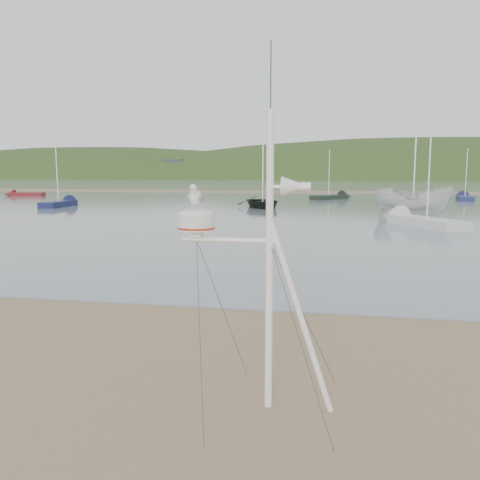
% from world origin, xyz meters
% --- Properties ---
extents(ground, '(560.00, 560.00, 0.00)m').
position_xyz_m(ground, '(0.00, 0.00, 0.00)').
color(ground, '#81664A').
rests_on(ground, ground).
extents(water, '(560.00, 256.00, 0.04)m').
position_xyz_m(water, '(0.00, 132.00, 0.02)').
color(water, slate).
rests_on(water, ground).
extents(sandbar, '(560.00, 7.00, 0.07)m').
position_xyz_m(sandbar, '(0.00, 70.00, 0.07)').
color(sandbar, '#81664A').
rests_on(sandbar, water).
extents(hill_ridge, '(620.00, 180.00, 80.00)m').
position_xyz_m(hill_ridge, '(18.52, 235.00, -19.70)').
color(hill_ridge, '#263B18').
rests_on(hill_ridge, ground).
extents(far_cottages, '(294.40, 6.30, 8.00)m').
position_xyz_m(far_cottages, '(3.00, 196.00, 4.00)').
color(far_cottages, silver).
rests_on(far_cottages, ground).
extents(mast_rig, '(2.12, 2.26, 4.78)m').
position_xyz_m(mast_rig, '(3.39, -0.70, 1.15)').
color(mast_rig, white).
rests_on(mast_rig, ground).
extents(boat_dark, '(3.61, 2.57, 4.95)m').
position_xyz_m(boat_dark, '(-1.91, 35.99, 2.52)').
color(boat_dark, black).
rests_on(boat_dark, water).
extents(boat_white, '(2.45, 2.41, 5.39)m').
position_xyz_m(boat_white, '(9.67, 30.64, 2.74)').
color(boat_white, silver).
rests_on(boat_white, water).
extents(sailboat_blue_near, '(1.62, 5.92, 5.88)m').
position_xyz_m(sailboat_blue_near, '(-19.94, 35.44, 0.30)').
color(sailboat_blue_near, '#141B48').
rests_on(sailboat_blue_near, ground).
extents(sailboat_blue_far, '(2.21, 6.16, 6.03)m').
position_xyz_m(sailboat_blue_far, '(18.07, 52.53, 0.30)').
color(sailboat_blue_far, '#141B48').
rests_on(sailboat_blue_far, ground).
extents(sailboat_white_near, '(4.84, 6.76, 6.80)m').
position_xyz_m(sailboat_white_near, '(8.45, 24.38, 0.30)').
color(sailboat_white_near, silver).
rests_on(sailboat_white_near, ground).
extents(dinghy_red_far, '(5.21, 1.92, 1.24)m').
position_xyz_m(dinghy_red_far, '(-34.96, 50.66, 0.29)').
color(dinghy_red_far, maroon).
rests_on(dinghy_red_far, ground).
extents(sailboat_dark_mid, '(5.17, 5.39, 6.01)m').
position_xyz_m(sailboat_dark_mid, '(4.44, 51.65, 0.30)').
color(sailboat_dark_mid, black).
rests_on(sailboat_dark_mid, ground).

